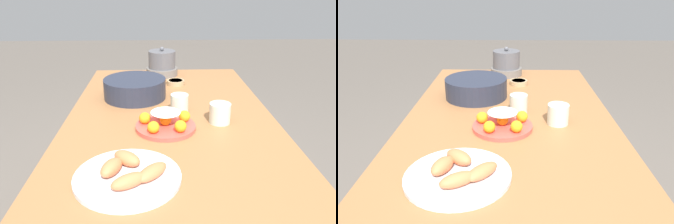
% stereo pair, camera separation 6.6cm
% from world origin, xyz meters
% --- Properties ---
extents(dining_table, '(1.45, 0.85, 0.74)m').
position_xyz_m(dining_table, '(0.00, 0.00, 0.64)').
color(dining_table, '#936038').
rests_on(dining_table, ground_plane).
extents(cake_plate, '(0.23, 0.23, 0.08)m').
position_xyz_m(cake_plate, '(-0.14, 0.02, 0.76)').
color(cake_plate, '#E04C42').
rests_on(cake_plate, dining_table).
extents(serving_bowl, '(0.29, 0.29, 0.09)m').
position_xyz_m(serving_bowl, '(0.22, 0.16, 0.79)').
color(serving_bowl, '#232838').
rests_on(serving_bowl, dining_table).
extents(sauce_bowl, '(0.10, 0.10, 0.02)m').
position_xyz_m(sauce_bowl, '(0.42, -0.05, 0.75)').
color(sauce_bowl, tan).
rests_on(sauce_bowl, dining_table).
extents(seafood_platter, '(0.31, 0.31, 0.05)m').
position_xyz_m(seafood_platter, '(-0.47, 0.14, 0.76)').
color(seafood_platter, silver).
rests_on(seafood_platter, dining_table).
extents(cup_near, '(0.08, 0.08, 0.08)m').
position_xyz_m(cup_near, '(-0.09, -0.19, 0.78)').
color(cup_near, beige).
rests_on(cup_near, dining_table).
extents(cup_far, '(0.07, 0.07, 0.08)m').
position_xyz_m(cup_far, '(0.02, -0.04, 0.78)').
color(cup_far, beige).
rests_on(cup_far, dining_table).
extents(warming_pot, '(0.18, 0.18, 0.17)m').
position_xyz_m(warming_pot, '(0.61, 0.02, 0.81)').
color(warming_pot, '#66605B').
rests_on(warming_pot, dining_table).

